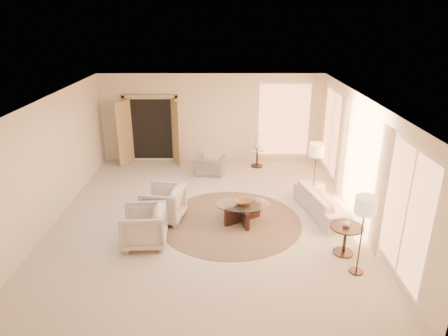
{
  "coord_description": "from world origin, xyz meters",
  "views": [
    {
      "loc": [
        0.4,
        -8.36,
        4.48
      ],
      "look_at": [
        0.4,
        0.4,
        1.1
      ],
      "focal_mm": 32.0,
      "sensor_mm": 36.0,
      "label": 1
    }
  ],
  "objects_px": {
    "floor_lamp_far": "(365,209)",
    "end_vase": "(347,223)",
    "end_table": "(345,235)",
    "armchair_left": "(163,202)",
    "accent_chair": "(210,163)",
    "floor_lamp_near": "(316,152)",
    "bowl": "(243,202)",
    "coffee_table": "(243,210)",
    "armchair_right": "(144,225)",
    "side_vase": "(257,145)",
    "sofa": "(325,202)",
    "side_table": "(257,156)"
  },
  "relations": [
    {
      "from": "floor_lamp_far",
      "to": "end_vase",
      "type": "bearing_deg",
      "value": 95.99
    },
    {
      "from": "end_table",
      "to": "end_vase",
      "type": "height_order",
      "value": "end_vase"
    },
    {
      "from": "armchair_left",
      "to": "end_vase",
      "type": "relative_size",
      "value": 5.84
    },
    {
      "from": "accent_chair",
      "to": "end_vase",
      "type": "relative_size",
      "value": 5.59
    },
    {
      "from": "floor_lamp_near",
      "to": "end_vase",
      "type": "distance_m",
      "value": 2.48
    },
    {
      "from": "bowl",
      "to": "coffee_table",
      "type": "bearing_deg",
      "value": -90.0
    },
    {
      "from": "armchair_right",
      "to": "end_table",
      "type": "distance_m",
      "value": 4.06
    },
    {
      "from": "coffee_table",
      "to": "floor_lamp_far",
      "type": "bearing_deg",
      "value": -43.59
    },
    {
      "from": "armchair_left",
      "to": "bowl",
      "type": "height_order",
      "value": "armchair_left"
    },
    {
      "from": "armchair_right",
      "to": "end_table",
      "type": "xyz_separation_m",
      "value": [
        4.05,
        -0.34,
        -0.03
      ]
    },
    {
      "from": "bowl",
      "to": "side_vase",
      "type": "relative_size",
      "value": 1.64
    },
    {
      "from": "sofa",
      "to": "floor_lamp_far",
      "type": "height_order",
      "value": "floor_lamp_far"
    },
    {
      "from": "end_vase",
      "to": "side_vase",
      "type": "bearing_deg",
      "value": 105.58
    },
    {
      "from": "end_table",
      "to": "side_table",
      "type": "bearing_deg",
      "value": 105.58
    },
    {
      "from": "accent_chair",
      "to": "bowl",
      "type": "distance_m",
      "value": 3.05
    },
    {
      "from": "end_vase",
      "to": "side_vase",
      "type": "height_order",
      "value": "side_vase"
    },
    {
      "from": "coffee_table",
      "to": "side_table",
      "type": "distance_m",
      "value": 3.64
    },
    {
      "from": "sofa",
      "to": "side_table",
      "type": "distance_m",
      "value": 3.45
    },
    {
      "from": "armchair_left",
      "to": "armchair_right",
      "type": "xyz_separation_m",
      "value": [
        -0.25,
        -1.07,
        0.0
      ]
    },
    {
      "from": "accent_chair",
      "to": "floor_lamp_near",
      "type": "bearing_deg",
      "value": 156.24
    },
    {
      "from": "bowl",
      "to": "end_vase",
      "type": "distance_m",
      "value": 2.37
    },
    {
      "from": "side_table",
      "to": "accent_chair",
      "type": "bearing_deg",
      "value": -155.51
    },
    {
      "from": "sofa",
      "to": "bowl",
      "type": "height_order",
      "value": "sofa"
    },
    {
      "from": "armchair_right",
      "to": "side_vase",
      "type": "height_order",
      "value": "armchair_right"
    },
    {
      "from": "accent_chair",
      "to": "side_table",
      "type": "bearing_deg",
      "value": -144.96
    },
    {
      "from": "end_table",
      "to": "bowl",
      "type": "bearing_deg",
      "value": 146.47
    },
    {
      "from": "sofa",
      "to": "armchair_left",
      "type": "xyz_separation_m",
      "value": [
        -3.81,
        -0.31,
        0.15
      ]
    },
    {
      "from": "sofa",
      "to": "side_vase",
      "type": "height_order",
      "value": "side_vase"
    },
    {
      "from": "coffee_table",
      "to": "floor_lamp_near",
      "type": "height_order",
      "value": "floor_lamp_near"
    },
    {
      "from": "armchair_left",
      "to": "floor_lamp_far",
      "type": "height_order",
      "value": "floor_lamp_far"
    },
    {
      "from": "coffee_table",
      "to": "end_vase",
      "type": "distance_m",
      "value": 2.4
    },
    {
      "from": "armchair_left",
      "to": "bowl",
      "type": "relative_size",
      "value": 2.42
    },
    {
      "from": "end_table",
      "to": "side_vase",
      "type": "xyz_separation_m",
      "value": [
        -1.37,
        4.9,
        0.27
      ]
    },
    {
      "from": "sofa",
      "to": "accent_chair",
      "type": "distance_m",
      "value": 3.78
    },
    {
      "from": "accent_chair",
      "to": "coffee_table",
      "type": "bearing_deg",
      "value": 116.82
    },
    {
      "from": "sofa",
      "to": "armchair_right",
      "type": "relative_size",
      "value": 2.25
    },
    {
      "from": "floor_lamp_near",
      "to": "side_vase",
      "type": "height_order",
      "value": "floor_lamp_near"
    },
    {
      "from": "end_table",
      "to": "floor_lamp_near",
      "type": "xyz_separation_m",
      "value": [
        -0.13,
        2.39,
        0.9
      ]
    },
    {
      "from": "side_vase",
      "to": "accent_chair",
      "type": "bearing_deg",
      "value": -155.51
    },
    {
      "from": "sofa",
      "to": "side_table",
      "type": "xyz_separation_m",
      "value": [
        -1.37,
        3.17,
        0.06
      ]
    },
    {
      "from": "armchair_right",
      "to": "end_vase",
      "type": "xyz_separation_m",
      "value": [
        4.05,
        -0.34,
        0.24
      ]
    },
    {
      "from": "coffee_table",
      "to": "floor_lamp_far",
      "type": "relative_size",
      "value": 1.09
    },
    {
      "from": "accent_chair",
      "to": "side_vase",
      "type": "height_order",
      "value": "side_vase"
    },
    {
      "from": "side_vase",
      "to": "end_table",
      "type": "bearing_deg",
      "value": -74.42
    },
    {
      "from": "floor_lamp_far",
      "to": "coffee_table",
      "type": "bearing_deg",
      "value": 136.41
    },
    {
      "from": "coffee_table",
      "to": "floor_lamp_near",
      "type": "xyz_separation_m",
      "value": [
        1.84,
        1.09,
        1.02
      ]
    },
    {
      "from": "end_table",
      "to": "floor_lamp_near",
      "type": "relative_size",
      "value": 0.42
    },
    {
      "from": "floor_lamp_near",
      "to": "floor_lamp_far",
      "type": "bearing_deg",
      "value": -86.31
    },
    {
      "from": "floor_lamp_near",
      "to": "accent_chair",
      "type": "bearing_deg",
      "value": 145.69
    },
    {
      "from": "armchair_right",
      "to": "floor_lamp_far",
      "type": "height_order",
      "value": "floor_lamp_far"
    }
  ]
}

